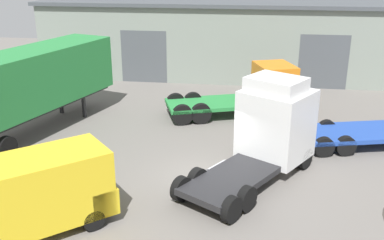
# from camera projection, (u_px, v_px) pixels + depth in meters

# --- Properties ---
(ground_plane) EXTENTS (60.00, 60.00, 0.00)m
(ground_plane) POSITION_uv_depth(u_px,v_px,m) (210.00, 179.00, 17.85)
(ground_plane) COLOR slate
(warehouse_building) EXTENTS (27.95, 7.20, 5.40)m
(warehouse_building) POSITION_uv_depth(u_px,v_px,m) (234.00, 38.00, 33.06)
(warehouse_building) COLOR gray
(warehouse_building) RESTS_ON ground_plane
(tractor_unit_white) EXTENTS (5.46, 6.69, 3.89)m
(tractor_unit_white) POSITION_uv_depth(u_px,v_px,m) (270.00, 129.00, 18.05)
(tractor_unit_white) COLOR silver
(tractor_unit_white) RESTS_ON ground_plane
(container_trailer_green) EXTENTS (5.27, 10.06, 4.12)m
(container_trailer_green) POSITION_uv_depth(u_px,v_px,m) (32.00, 81.00, 21.87)
(container_trailer_green) COLOR #28843D
(container_trailer_green) RESTS_ON ground_plane
(flatbed_truck_orange) EXTENTS (7.40, 4.61, 2.75)m
(flatbed_truck_orange) POSITION_uv_depth(u_px,v_px,m) (256.00, 90.00, 24.94)
(flatbed_truck_orange) COLOR orange
(flatbed_truck_orange) RESTS_ON ground_plane
(delivery_van_yellow) EXTENTS (5.68, 5.37, 2.57)m
(delivery_van_yellow) POSITION_uv_depth(u_px,v_px,m) (21.00, 196.00, 13.76)
(delivery_van_yellow) COLOR yellow
(delivery_van_yellow) RESTS_ON ground_plane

